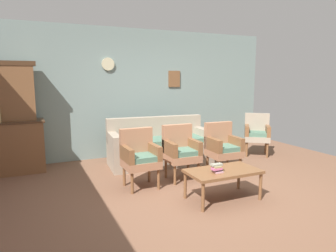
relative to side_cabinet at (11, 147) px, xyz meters
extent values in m
plane|color=brown|center=(2.46, -2.25, -0.47)|extent=(7.68, 7.68, 0.00)
cube|color=gray|center=(2.46, 0.38, 0.88)|extent=(6.40, 0.06, 2.70)
cube|color=brown|center=(3.36, 0.33, 1.18)|extent=(0.28, 0.02, 0.36)
cylinder|color=beige|center=(1.86, 0.33, 1.48)|extent=(0.26, 0.03, 0.26)
cube|color=brown|center=(0.00, 0.00, -0.02)|extent=(1.10, 0.52, 0.90)
cube|color=#462D1B|center=(0.00, 0.00, 0.45)|extent=(1.16, 0.55, 0.03)
cube|color=brown|center=(0.00, 0.08, 0.94)|extent=(0.90, 0.36, 0.95)
cube|color=#462D1B|center=(0.00, 0.08, 1.45)|extent=(0.99, 0.38, 0.08)
cube|color=gray|center=(2.62, -0.59, -0.26)|extent=(2.02, 0.94, 0.42)
cube|color=gray|center=(2.65, -0.27, 0.19)|extent=(1.97, 0.30, 0.48)
cube|color=gray|center=(3.52, -0.66, 0.07)|extent=(0.22, 0.81, 0.24)
cube|color=gray|center=(1.72, -0.52, 0.07)|extent=(0.22, 0.81, 0.24)
cube|color=#4C705B|center=(3.19, -0.67, 0.00)|extent=(0.56, 0.60, 0.10)
cube|color=#4C705B|center=(2.62, -0.63, 0.00)|extent=(0.56, 0.60, 0.10)
cube|color=#4C705B|center=(2.04, -0.59, 0.00)|extent=(0.56, 0.60, 0.10)
cube|color=#9E6B4C|center=(1.84, -1.66, -0.09)|extent=(0.53, 0.49, 0.12)
cube|color=#4C705B|center=(1.84, -1.68, 0.00)|extent=(0.45, 0.42, 0.10)
cube|color=#9E6B4C|center=(1.84, -1.46, 0.20)|extent=(0.52, 0.11, 0.46)
cube|color=brown|center=(2.06, -1.65, 0.08)|extent=(0.09, 0.48, 0.22)
cube|color=brown|center=(1.62, -1.66, 0.08)|extent=(0.09, 0.48, 0.22)
cylinder|color=brown|center=(2.05, -1.84, -0.31)|extent=(0.04, 0.04, 0.32)
cylinder|color=brown|center=(1.63, -1.85, -0.31)|extent=(0.04, 0.04, 0.32)
cylinder|color=brown|center=(2.05, -1.47, -0.31)|extent=(0.04, 0.04, 0.32)
cylinder|color=brown|center=(1.63, -1.47, -0.31)|extent=(0.04, 0.04, 0.32)
cube|color=#9E6B4C|center=(2.58, -1.59, -0.09)|extent=(0.54, 0.50, 0.12)
cube|color=#4C705B|center=(2.58, -1.61, 0.00)|extent=(0.46, 0.42, 0.10)
cube|color=#9E6B4C|center=(2.59, -1.39, 0.20)|extent=(0.52, 0.12, 0.46)
cube|color=brown|center=(2.80, -1.60, 0.08)|extent=(0.10, 0.48, 0.22)
cube|color=brown|center=(2.36, -1.59, 0.08)|extent=(0.10, 0.48, 0.22)
cylinder|color=brown|center=(2.78, -1.79, -0.31)|extent=(0.04, 0.04, 0.32)
cylinder|color=brown|center=(2.36, -1.78, -0.31)|extent=(0.04, 0.04, 0.32)
cylinder|color=brown|center=(2.80, -1.41, -0.31)|extent=(0.04, 0.04, 0.32)
cylinder|color=brown|center=(2.38, -1.40, -0.31)|extent=(0.04, 0.04, 0.32)
cube|color=#9E6B4C|center=(3.37, -1.64, -0.09)|extent=(0.54, 0.50, 0.12)
cube|color=#4C705B|center=(3.37, -1.66, 0.00)|extent=(0.46, 0.42, 0.10)
cube|color=#9E6B4C|center=(3.38, -1.44, 0.20)|extent=(0.52, 0.12, 0.46)
cube|color=brown|center=(3.59, -1.65, 0.08)|extent=(0.10, 0.48, 0.22)
cube|color=brown|center=(3.15, -1.64, 0.08)|extent=(0.10, 0.48, 0.22)
cylinder|color=brown|center=(3.57, -1.84, -0.31)|extent=(0.04, 0.04, 0.32)
cylinder|color=brown|center=(3.15, -1.83, -0.31)|extent=(0.04, 0.04, 0.32)
cylinder|color=brown|center=(3.59, -1.46, -0.31)|extent=(0.04, 0.04, 0.32)
cylinder|color=brown|center=(3.17, -1.45, -0.31)|extent=(0.04, 0.04, 0.32)
cube|color=gray|center=(4.81, -0.81, -0.09)|extent=(0.70, 0.70, 0.12)
cube|color=#4C705B|center=(4.80, -0.83, 0.00)|extent=(0.60, 0.59, 0.10)
cube|color=gray|center=(4.93, -0.65, 0.20)|extent=(0.48, 0.39, 0.46)
cube|color=brown|center=(4.98, -0.95, 0.08)|extent=(0.35, 0.43, 0.22)
cube|color=brown|center=(4.63, -0.68, 0.08)|extent=(0.35, 0.43, 0.22)
cylinder|color=brown|center=(4.86, -1.09, -0.31)|extent=(0.04, 0.04, 0.32)
cylinder|color=brown|center=(4.53, -0.84, -0.31)|extent=(0.04, 0.04, 0.32)
cylinder|color=brown|center=(5.09, -0.79, -0.31)|extent=(0.04, 0.04, 0.32)
cylinder|color=brown|center=(4.75, -0.53, -0.31)|extent=(0.04, 0.04, 0.32)
cube|color=brown|center=(2.72, -2.56, -0.07)|extent=(1.00, 0.56, 0.04)
cylinder|color=brown|center=(2.26, -2.32, -0.28)|extent=(0.04, 0.04, 0.38)
cylinder|color=brown|center=(3.18, -2.32, -0.28)|extent=(0.04, 0.04, 0.38)
cylinder|color=brown|center=(2.26, -2.80, -0.28)|extent=(0.04, 0.04, 0.38)
cylinder|color=brown|center=(3.18, -2.80, -0.28)|extent=(0.04, 0.04, 0.38)
cube|color=#C794A2|center=(2.59, -2.63, -0.04)|extent=(0.12, 0.10, 0.02)
cube|color=#5F5354|center=(2.59, -2.60, -0.02)|extent=(0.14, 0.08, 0.02)
cube|color=#CA638F|center=(2.57, -2.63, 0.01)|extent=(0.14, 0.08, 0.03)
cube|color=#968457|center=(2.57, -2.62, 0.03)|extent=(0.10, 0.10, 0.02)
cube|color=gray|center=(2.58, -2.60, 0.06)|extent=(0.16, 0.08, 0.02)
camera|label=1|loc=(0.33, -5.95, 1.21)|focal=32.77mm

